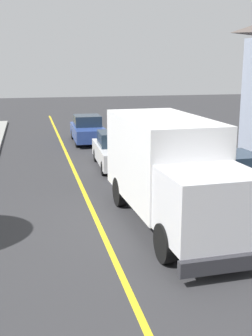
% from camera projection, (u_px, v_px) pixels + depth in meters
% --- Properties ---
extents(centre_line_yellow, '(0.16, 56.00, 0.01)m').
position_uv_depth(centre_line_yellow, '(96.00, 219.00, 13.83)').
color(centre_line_yellow, gold).
rests_on(centre_line_yellow, ground).
extents(box_truck, '(2.69, 7.27, 3.20)m').
position_uv_depth(box_truck, '(170.00, 167.00, 13.10)').
color(box_truck, white).
rests_on(box_truck, ground).
extents(parked_car_near, '(1.95, 4.46, 1.67)m').
position_uv_depth(parked_car_near, '(116.00, 151.00, 20.47)').
color(parked_car_near, silver).
rests_on(parked_car_near, ground).
extents(parked_car_mid, '(1.86, 4.42, 1.67)m').
position_uv_depth(parked_car_mid, '(88.00, 130.00, 26.80)').
color(parked_car_mid, '#2D4793').
rests_on(parked_car_mid, ground).
extents(parked_van_across, '(2.00, 4.48, 1.67)m').
position_uv_depth(parked_van_across, '(231.00, 176.00, 15.86)').
color(parked_van_across, '#B7B7BC').
rests_on(parked_van_across, ground).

